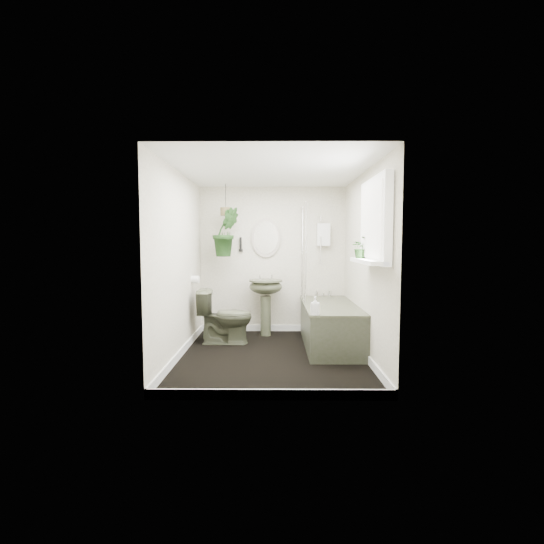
{
  "coord_description": "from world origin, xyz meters",
  "views": [
    {
      "loc": [
        0.04,
        -4.87,
        1.43
      ],
      "look_at": [
        0.0,
        0.15,
        1.05
      ],
      "focal_mm": 26.0,
      "sensor_mm": 36.0,
      "label": 1
    }
  ],
  "objects": [
    {
      "name": "pedestal_sink",
      "position": [
        -0.1,
        1.1,
        0.43
      ],
      "size": [
        0.6,
        0.54,
        0.86
      ],
      "primitive_type": null,
      "rotation": [
        0.0,
        0.0,
        -0.24
      ],
      "color": "#3D412F",
      "rests_on": "floor"
    },
    {
      "name": "shower_box",
      "position": [
        0.8,
        1.34,
        1.55
      ],
      "size": [
        0.2,
        0.1,
        0.35
      ],
      "primitive_type": "cube",
      "color": "white",
      "rests_on": "wall_back"
    },
    {
      "name": "bath_screen",
      "position": [
        0.47,
        0.99,
        1.28
      ],
      "size": [
        0.04,
        0.72,
        1.4
      ],
      "primitive_type": null,
      "color": "silver",
      "rests_on": "bathtub"
    },
    {
      "name": "window_blinds",
      "position": [
        1.04,
        -0.7,
        1.65
      ],
      "size": [
        0.01,
        0.86,
        0.76
      ],
      "primitive_type": "cube",
      "color": "white",
      "rests_on": "wall_right"
    },
    {
      "name": "window_sill",
      "position": [
        1.02,
        -0.7,
        1.23
      ],
      "size": [
        0.18,
        1.0,
        0.04
      ],
      "primitive_type": "cube",
      "color": "white",
      "rests_on": "wall_right"
    },
    {
      "name": "window_recess",
      "position": [
        1.09,
        -0.7,
        1.65
      ],
      "size": [
        0.08,
        1.0,
        0.9
      ],
      "primitive_type": "cube",
      "color": "white",
      "rests_on": "wall_right"
    },
    {
      "name": "sill_plant",
      "position": [
        1.01,
        -0.4,
        1.37
      ],
      "size": [
        0.24,
        0.21,
        0.24
      ],
      "primitive_type": "imported",
      "rotation": [
        0.0,
        0.0,
        0.09
      ],
      "color": "black",
      "rests_on": "window_sill"
    },
    {
      "name": "wall_sconce",
      "position": [
        -0.5,
        1.36,
        1.4
      ],
      "size": [
        0.04,
        0.04,
        0.22
      ],
      "primitive_type": "cylinder",
      "color": "black",
      "rests_on": "wall_back"
    },
    {
      "name": "wall_right",
      "position": [
        1.16,
        0.0,
        1.15
      ],
      "size": [
        0.02,
        2.8,
        2.3
      ],
      "primitive_type": "cube",
      "color": "silver",
      "rests_on": "ground"
    },
    {
      "name": "wall_left",
      "position": [
        -1.16,
        0.0,
        1.15
      ],
      "size": [
        0.02,
        2.8,
        2.3
      ],
      "primitive_type": "cube",
      "color": "silver",
      "rests_on": "ground"
    },
    {
      "name": "soap_bottle",
      "position": [
        0.51,
        -0.29,
        0.69
      ],
      "size": [
        0.12,
        0.12,
        0.21
      ],
      "primitive_type": "imported",
      "rotation": [
        0.0,
        0.0,
        -0.25
      ],
      "color": "#2C2322",
      "rests_on": "bathtub"
    },
    {
      "name": "ceiling",
      "position": [
        0.0,
        0.0,
        2.31
      ],
      "size": [
        2.3,
        2.8,
        0.02
      ],
      "primitive_type": "cube",
      "color": "white",
      "rests_on": "ground"
    },
    {
      "name": "hanging_plant",
      "position": [
        -0.7,
        1.07,
        1.58
      ],
      "size": [
        0.5,
        0.46,
        0.73
      ],
      "primitive_type": "imported",
      "rotation": [
        0.0,
        0.0,
        0.4
      ],
      "color": "black",
      "rests_on": "ceiling"
    },
    {
      "name": "oval_mirror",
      "position": [
        -0.1,
        1.37,
        1.5
      ],
      "size": [
        0.46,
        0.03,
        0.62
      ],
      "primitive_type": "ellipsoid",
      "color": "#B7AA9B",
      "rests_on": "wall_back"
    },
    {
      "name": "floor",
      "position": [
        0.0,
        0.0,
        -0.01
      ],
      "size": [
        2.3,
        2.8,
        0.02
      ],
      "primitive_type": "cube",
      "color": "black",
      "rests_on": "ground"
    },
    {
      "name": "skirting",
      "position": [
        0.0,
        0.0,
        0.05
      ],
      "size": [
        2.3,
        2.8,
        0.1
      ],
      "primitive_type": "cube",
      "color": "white",
      "rests_on": "floor"
    },
    {
      "name": "bathtub",
      "position": [
        0.8,
        0.5,
        0.29
      ],
      "size": [
        0.72,
        1.72,
        0.58
      ],
      "primitive_type": null,
      "color": "#3D412F",
      "rests_on": "floor"
    },
    {
      "name": "wall_front",
      "position": [
        0.0,
        -1.41,
        1.15
      ],
      "size": [
        2.3,
        0.02,
        2.3
      ],
      "primitive_type": "cube",
      "color": "silver",
      "rests_on": "ground"
    },
    {
      "name": "wall_back",
      "position": [
        0.0,
        1.41,
        1.15
      ],
      "size": [
        2.3,
        0.02,
        2.3
      ],
      "primitive_type": "cube",
      "color": "silver",
      "rests_on": "ground"
    },
    {
      "name": "toilet",
      "position": [
        -0.67,
        0.64,
        0.38
      ],
      "size": [
        0.75,
        0.43,
        0.77
      ],
      "primitive_type": "imported",
      "rotation": [
        0.0,
        0.0,
        1.57
      ],
      "color": "#3D412F",
      "rests_on": "floor"
    },
    {
      "name": "hanging_pot",
      "position": [
        -0.7,
        1.07,
        1.89
      ],
      "size": [
        0.16,
        0.16,
        0.12
      ],
      "primitive_type": "cylinder",
      "color": "brown",
      "rests_on": "ceiling"
    },
    {
      "name": "toilet_roll_holder",
      "position": [
        -1.1,
        0.7,
        0.9
      ],
      "size": [
        0.11,
        0.11,
        0.11
      ],
      "primitive_type": "cylinder",
      "rotation": [
        0.0,
        1.57,
        0.0
      ],
      "color": "white",
      "rests_on": "wall_left"
    }
  ]
}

